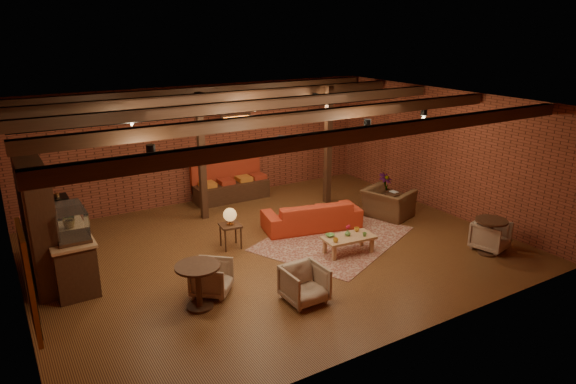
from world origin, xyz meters
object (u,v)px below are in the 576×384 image
sofa (312,215)px  armchair_a (212,276)px  coffee_table (348,238)px  armchair_right (388,199)px  side_table_book (391,194)px  armchair_far (491,234)px  armchair_b (304,282)px  round_table_right (490,231)px  side_table_lamp (230,218)px  round_table_left (198,279)px  plant_tall (386,160)px

sofa → armchair_a: (-3.33, -1.71, 0.00)m
coffee_table → armchair_right: size_ratio=1.04×
sofa → side_table_book: sofa is taller
side_table_book → armchair_far: armchair_far is taller
armchair_far → armchair_b: bearing=162.2°
round_table_right → coffee_table: bearing=148.3°
armchair_right → side_table_book: (0.40, 0.33, -0.04)m
side_table_lamp → round_table_left: side_table_lamp is taller
side_table_lamp → armchair_b: bearing=-87.0°
coffee_table → plant_tall: (2.97, 2.22, 0.85)m
round_table_right → armchair_far: size_ratio=1.11×
armchair_b → armchair_a: bearing=139.0°
round_table_left → armchair_far: 6.49m
round_table_left → plant_tall: bearing=22.2°
coffee_table → armchair_b: armchair_b is taller
side_table_book → armchair_right: bearing=-140.7°
side_table_lamp → side_table_book: 4.68m
armchair_right → round_table_right: (0.35, -2.83, 0.03)m
armchair_right → side_table_book: bearing=-69.1°
armchair_a → armchair_right: 5.60m
side_table_lamp → round_table_right: side_table_lamp is taller
coffee_table → round_table_left: size_ratio=1.44×
armchair_b → plant_tall: 6.02m
round_table_right → plant_tall: 3.89m
sofa → side_table_book: size_ratio=4.55×
armchair_b → round_table_right: size_ratio=0.93×
coffee_table → round_table_left: round_table_left is taller
coffee_table → round_table_right: (2.58, -1.60, 0.18)m
side_table_book → plant_tall: size_ratio=0.21×
armchair_a → plant_tall: bearing=-28.8°
side_table_lamp → plant_tall: bearing=7.3°
side_table_lamp → armchair_b: 2.81m
sofa → armchair_far: bearing=143.6°
round_table_left → side_table_lamp: bearing=52.7°
armchair_right → side_table_lamp: bearing=67.0°
armchair_a → plant_tall: (6.18, 2.33, 0.86)m
side_table_book → round_table_left: bearing=-162.0°
round_table_left → round_table_right: 6.28m
sofa → armchair_a: size_ratio=3.40×
round_table_right → sofa: bearing=127.6°
side_table_book → armchair_b: bearing=-148.5°
coffee_table → armchair_right: armchair_right is taller
sofa → armchair_a: 3.74m
round_table_left → plant_tall: 7.12m
sofa → plant_tall: plant_tall is taller
plant_tall → round_table_left: bearing=-157.8°
sofa → coffee_table: size_ratio=1.99×
coffee_table → armchair_far: size_ratio=1.66×
armchair_right → armchair_a: bearing=85.5°
side_table_lamp → armchair_right: size_ratio=0.82×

